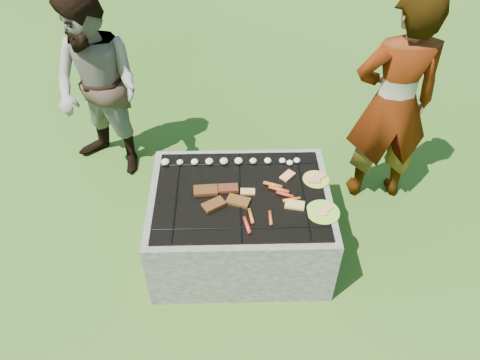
{
  "coord_description": "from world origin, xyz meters",
  "views": [
    {
      "loc": [
        -0.06,
        -2.35,
        2.96
      ],
      "look_at": [
        0.0,
        0.05,
        0.7
      ],
      "focal_mm": 35.0,
      "sensor_mm": 36.0,
      "label": 1
    }
  ],
  "objects_px": {
    "cook": "(393,104)",
    "bystander": "(99,90)",
    "fire_pit": "(240,225)",
    "plate_far": "(316,179)",
    "plate_near": "(323,212)"
  },
  "relations": [
    {
      "from": "cook",
      "to": "bystander",
      "type": "bearing_deg",
      "value": -11.21
    },
    {
      "from": "fire_pit",
      "to": "cook",
      "type": "distance_m",
      "value": 1.5
    },
    {
      "from": "fire_pit",
      "to": "plate_far",
      "type": "bearing_deg",
      "value": 13.91
    },
    {
      "from": "plate_near",
      "to": "cook",
      "type": "bearing_deg",
      "value": 52.69
    },
    {
      "from": "plate_far",
      "to": "cook",
      "type": "distance_m",
      "value": 0.86
    },
    {
      "from": "cook",
      "to": "bystander",
      "type": "distance_m",
      "value": 2.39
    },
    {
      "from": "fire_pit",
      "to": "plate_far",
      "type": "relative_size",
      "value": 5.27
    },
    {
      "from": "plate_near",
      "to": "bystander",
      "type": "relative_size",
      "value": 0.14
    },
    {
      "from": "cook",
      "to": "bystander",
      "type": "xyz_separation_m",
      "value": [
        -2.35,
        0.4,
        -0.08
      ]
    },
    {
      "from": "fire_pit",
      "to": "cook",
      "type": "height_order",
      "value": "cook"
    },
    {
      "from": "cook",
      "to": "plate_far",
      "type": "bearing_deg",
      "value": 36.94
    },
    {
      "from": "cook",
      "to": "bystander",
      "type": "height_order",
      "value": "cook"
    },
    {
      "from": "fire_pit",
      "to": "bystander",
      "type": "relative_size",
      "value": 0.78
    },
    {
      "from": "fire_pit",
      "to": "plate_far",
      "type": "distance_m",
      "value": 0.67
    },
    {
      "from": "fire_pit",
      "to": "plate_near",
      "type": "xyz_separation_m",
      "value": [
        0.56,
        -0.19,
        0.33
      ]
    }
  ]
}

